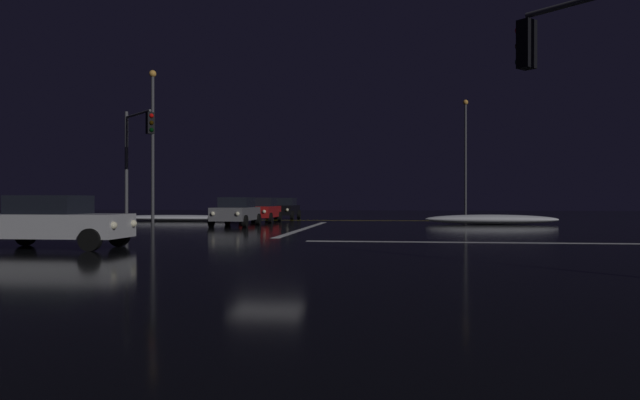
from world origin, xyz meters
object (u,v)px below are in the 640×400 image
Objects in this scene: sedan_red at (261,210)px; streetlamp_left_near at (153,135)px; traffic_signal_nw at (136,146)px; sedan_silver_crossing at (55,221)px; sedan_black at (284,208)px; traffic_signal_se at (612,71)px; sedan_gray at (236,211)px; streetlamp_right_far at (465,150)px.

streetlamp_left_near is (-6.33, -2.27, 4.61)m from sedan_red.
sedan_red is at bearing 61.13° from traffic_signal_nw.
streetlamp_left_near is (-1.68, 6.18, 1.25)m from traffic_signal_nw.
sedan_black is at bearing 86.07° from sedan_silver_crossing.
traffic_signal_se is at bearing -45.00° from traffic_signal_nw.
sedan_gray is 1.00× the size of sedan_silver_crossing.
streetlamp_right_far is at bearing 28.11° from sedan_black.
sedan_red is 8.16m from streetlamp_left_near.
traffic_signal_nw is (-4.96, -14.65, 3.36)m from sedan_black.
streetlamp_right_far reaches higher than sedan_silver_crossing.
traffic_signal_nw is 1.06× the size of traffic_signal_se.
streetlamp_left_near is (-18.96, 23.46, 1.48)m from traffic_signal_se.
streetlamp_right_far is 1.04× the size of streetlamp_left_near.
streetlamp_right_far is (15.96, 34.85, 4.81)m from sedan_silver_crossing.
sedan_silver_crossing is at bearing -75.82° from streetlamp_left_near.
sedan_silver_crossing is 19.98m from streetlamp_left_near.
sedan_gray is 0.75× the size of traffic_signal_se.
sedan_gray is at bearing -91.56° from sedan_red.
sedan_red is 21.18m from sedan_silver_crossing.
sedan_red is at bearing -92.82° from sedan_black.
streetlamp_right_far reaches higher than sedan_black.
sedan_gray is 24.74m from streetlamp_right_far.
streetlamp_left_near is at bearing 128.95° from traffic_signal_se.
sedan_red is 1.00× the size of sedan_black.
sedan_red is at bearing -136.36° from streetlamp_right_far.
streetlamp_right_far is at bearing 43.64° from sedan_red.
traffic_signal_nw is 29.27m from streetlamp_right_far.
sedan_gray and sedan_red have the same top height.
streetlamp_right_far is (19.05, 22.18, 1.45)m from traffic_signal_nw.
traffic_signal_se reaches higher than sedan_red.
traffic_signal_nw reaches higher than sedan_black.
streetlamp_right_far reaches higher than streetlamp_left_near.
streetlamp_right_far is (14.39, 13.73, 4.81)m from sedan_red.
traffic_signal_nw is at bearing -148.57° from sedan_gray.
streetlamp_left_near is at bearing 151.02° from sedan_gray.
sedan_gray is 15.49m from sedan_silver_crossing.
traffic_signal_nw is (-3.09, 12.68, 3.36)m from sedan_silver_crossing.
sedan_black is (0.46, 11.90, 0.00)m from sedan_gray.
sedan_black is 0.44× the size of streetlamp_right_far.
sedan_gray is 5.70m from sedan_red.
traffic_signal_nw is at bearing -130.67° from streetlamp_right_far.
sedan_gray is 23.98m from traffic_signal_se.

